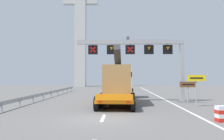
{
  "coord_description": "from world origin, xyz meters",
  "views": [
    {
      "loc": [
        1.16,
        -14.44,
        2.54
      ],
      "look_at": [
        0.47,
        8.36,
        3.17
      ],
      "focal_mm": 38.79,
      "sensor_mm": 36.0,
      "label": 1
    }
  ],
  "objects_px": {
    "overhead_lane_gantry": "(143,51)",
    "bridge_pylon_distant": "(81,17)",
    "heavy_haul_truck_orange": "(120,82)",
    "exit_sign_yellow": "(196,82)",
    "tourist_info_sign_brown": "(188,87)"
  },
  "relations": [
    {
      "from": "exit_sign_yellow",
      "to": "tourist_info_sign_brown",
      "type": "height_order",
      "value": "exit_sign_yellow"
    },
    {
      "from": "overhead_lane_gantry",
      "to": "bridge_pylon_distant",
      "type": "relative_size",
      "value": 0.31
    },
    {
      "from": "heavy_haul_truck_orange",
      "to": "overhead_lane_gantry",
      "type": "bearing_deg",
      "value": -12.13
    },
    {
      "from": "overhead_lane_gantry",
      "to": "tourist_info_sign_brown",
      "type": "xyz_separation_m",
      "value": [
        4.18,
        -1.21,
        -3.53
      ]
    },
    {
      "from": "overhead_lane_gantry",
      "to": "tourist_info_sign_brown",
      "type": "relative_size",
      "value": 5.38
    },
    {
      "from": "overhead_lane_gantry",
      "to": "tourist_info_sign_brown",
      "type": "bearing_deg",
      "value": -16.22
    },
    {
      "from": "overhead_lane_gantry",
      "to": "exit_sign_yellow",
      "type": "xyz_separation_m",
      "value": [
        4.14,
        -3.83,
        -3.07
      ]
    },
    {
      "from": "overhead_lane_gantry",
      "to": "tourist_info_sign_brown",
      "type": "distance_m",
      "value": 5.6
    },
    {
      "from": "heavy_haul_truck_orange",
      "to": "exit_sign_yellow",
      "type": "xyz_separation_m",
      "value": [
        6.54,
        -4.34,
        0.06
      ]
    },
    {
      "from": "heavy_haul_truck_orange",
      "to": "bridge_pylon_distant",
      "type": "bearing_deg",
      "value": 105.23
    },
    {
      "from": "overhead_lane_gantry",
      "to": "exit_sign_yellow",
      "type": "relative_size",
      "value": 4.14
    },
    {
      "from": "heavy_haul_truck_orange",
      "to": "tourist_info_sign_brown",
      "type": "height_order",
      "value": "heavy_haul_truck_orange"
    },
    {
      "from": "overhead_lane_gantry",
      "to": "heavy_haul_truck_orange",
      "type": "relative_size",
      "value": 0.79
    },
    {
      "from": "heavy_haul_truck_orange",
      "to": "tourist_info_sign_brown",
      "type": "bearing_deg",
      "value": -14.74
    },
    {
      "from": "exit_sign_yellow",
      "to": "tourist_info_sign_brown",
      "type": "distance_m",
      "value": 2.65
    }
  ]
}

